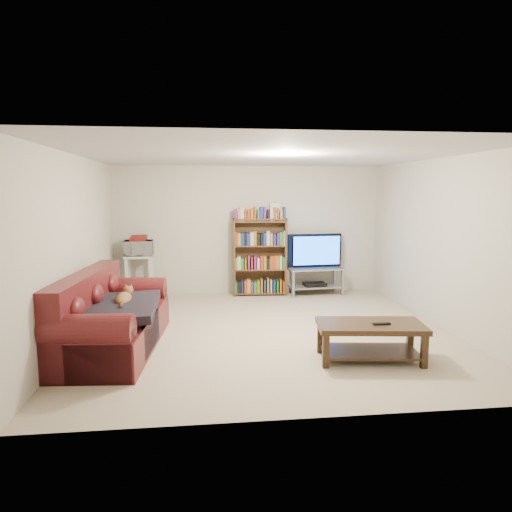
{
  "coord_description": "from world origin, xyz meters",
  "views": [
    {
      "loc": [
        -0.85,
        -6.09,
        1.92
      ],
      "look_at": [
        -0.1,
        0.4,
        1.0
      ],
      "focal_mm": 32.0,
      "sensor_mm": 36.0,
      "label": 1
    }
  ],
  "objects": [
    {
      "name": "floor",
      "position": [
        0.0,
        0.0,
        0.0
      ],
      "size": [
        5.0,
        5.0,
        0.0
      ],
      "primitive_type": "plane",
      "color": "beige",
      "rests_on": "ground"
    },
    {
      "name": "ceiling",
      "position": [
        0.0,
        0.0,
        2.4
      ],
      "size": [
        5.0,
        5.0,
        0.0
      ],
      "primitive_type": "plane",
      "rotation": [
        3.14,
        0.0,
        0.0
      ],
      "color": "white",
      "rests_on": "ground"
    },
    {
      "name": "wall_back",
      "position": [
        0.0,
        2.5,
        1.2
      ],
      "size": [
        5.0,
        0.0,
        5.0
      ],
      "primitive_type": "plane",
      "rotation": [
        1.57,
        0.0,
        0.0
      ],
      "color": "beige",
      "rests_on": "ground"
    },
    {
      "name": "wall_front",
      "position": [
        0.0,
        -2.5,
        1.2
      ],
      "size": [
        5.0,
        0.0,
        5.0
      ],
      "primitive_type": "plane",
      "rotation": [
        -1.57,
        0.0,
        0.0
      ],
      "color": "beige",
      "rests_on": "ground"
    },
    {
      "name": "wall_left",
      "position": [
        -2.5,
        0.0,
        1.2
      ],
      "size": [
        0.0,
        5.0,
        5.0
      ],
      "primitive_type": "plane",
      "rotation": [
        1.57,
        0.0,
        1.57
      ],
      "color": "beige",
      "rests_on": "ground"
    },
    {
      "name": "wall_right",
      "position": [
        2.5,
        0.0,
        1.2
      ],
      "size": [
        0.0,
        5.0,
        5.0
      ],
      "primitive_type": "plane",
      "rotation": [
        1.57,
        0.0,
        -1.57
      ],
      "color": "beige",
      "rests_on": "ground"
    },
    {
      "name": "sofa",
      "position": [
        -2.03,
        -0.49,
        0.33
      ],
      "size": [
        1.13,
        2.29,
        0.95
      ],
      "rotation": [
        0.0,
        0.0,
        -0.08
      ],
      "color": "#541518",
      "rests_on": "floor"
    },
    {
      "name": "blanket",
      "position": [
        -1.86,
        -0.66,
        0.55
      ],
      "size": [
        0.86,
        1.11,
        0.19
      ],
      "primitive_type": "cube",
      "rotation": [
        0.05,
        -0.04,
        -0.0
      ],
      "color": "black",
      "rests_on": "sofa"
    },
    {
      "name": "cat",
      "position": [
        -1.84,
        -0.45,
        0.61
      ],
      "size": [
        0.29,
        0.62,
        0.18
      ],
      "primitive_type": null,
      "rotation": [
        0.0,
        0.0,
        -0.08
      ],
      "color": "brown",
      "rests_on": "sofa"
    },
    {
      "name": "coffee_table",
      "position": [
        1.03,
        -1.23,
        0.3
      ],
      "size": [
        1.26,
        0.75,
        0.44
      ],
      "rotation": [
        0.0,
        0.0,
        -0.13
      ],
      "color": "#322111",
      "rests_on": "floor"
    },
    {
      "name": "remote",
      "position": [
        1.13,
        -1.3,
        0.45
      ],
      "size": [
        0.2,
        0.06,
        0.02
      ],
      "primitive_type": "cube",
      "rotation": [
        0.0,
        0.0,
        0.02
      ],
      "color": "black",
      "rests_on": "coffee_table"
    },
    {
      "name": "tv_stand",
      "position": [
        1.22,
        2.18,
        0.34
      ],
      "size": [
        1.05,
        0.53,
        0.51
      ],
      "rotation": [
        0.0,
        0.0,
        0.08
      ],
      "color": "#999EA3",
      "rests_on": "floor"
    },
    {
      "name": "television",
      "position": [
        1.22,
        2.18,
        0.82
      ],
      "size": [
        1.1,
        0.23,
        0.63
      ],
      "primitive_type": "imported",
      "rotation": [
        0.0,
        0.0,
        3.22
      ],
      "color": "black",
      "rests_on": "tv_stand"
    },
    {
      "name": "dvd_player",
      "position": [
        1.22,
        2.18,
        0.19
      ],
      "size": [
        0.43,
        0.31,
        0.06
      ],
      "primitive_type": "cube",
      "rotation": [
        0.0,
        0.0,
        0.08
      ],
      "color": "black",
      "rests_on": "tv_stand"
    },
    {
      "name": "bookshelf",
      "position": [
        0.19,
        2.27,
        0.74
      ],
      "size": [
        1.01,
        0.37,
        1.44
      ],
      "rotation": [
        0.0,
        0.0,
        -0.06
      ],
      "color": "#50341B",
      "rests_on": "floor"
    },
    {
      "name": "shelf_clutter",
      "position": [
        0.29,
        2.28,
        1.54
      ],
      "size": [
        0.74,
        0.24,
        0.28
      ],
      "rotation": [
        0.0,
        0.0,
        -0.06
      ],
      "color": "silver",
      "rests_on": "bookshelf"
    },
    {
      "name": "microwave_stand",
      "position": [
        -2.01,
        2.19,
        0.51
      ],
      "size": [
        0.5,
        0.36,
        0.79
      ],
      "rotation": [
        0.0,
        0.0,
        0.01
      ],
      "color": "silver",
      "rests_on": "floor"
    },
    {
      "name": "microwave",
      "position": [
        -2.01,
        2.19,
        0.93
      ],
      "size": [
        0.49,
        0.33,
        0.27
      ],
      "primitive_type": "imported",
      "rotation": [
        0.0,
        0.0,
        0.01
      ],
      "color": "silver",
      "rests_on": "microwave_stand"
    },
    {
      "name": "game_boxes",
      "position": [
        -2.01,
        2.19,
        1.09
      ],
      "size": [
        0.29,
        0.25,
        0.05
      ],
      "primitive_type": "cube",
      "rotation": [
        0.0,
        0.0,
        0.01
      ],
      "color": "maroon",
      "rests_on": "microwave"
    }
  ]
}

